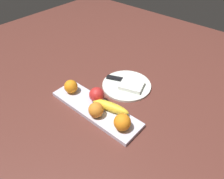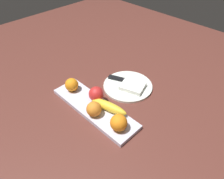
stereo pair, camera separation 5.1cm
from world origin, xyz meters
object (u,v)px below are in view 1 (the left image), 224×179
apple (97,95)px  folded_napkin (132,85)px  banana (110,107)px  fruit_tray (95,109)px  knife (118,79)px  orange_near_apple (122,122)px  dinner_plate (127,85)px  orange_near_banana (96,110)px  orange_center (71,86)px

apple → folded_napkin: 0.19m
banana → fruit_tray: bearing=13.5°
knife → orange_near_apple: bearing=-70.5°
fruit_tray → orange_near_apple: orange_near_apple is taller
fruit_tray → orange_near_apple: bearing=-4.8°
banana → dinner_plate: (-0.06, 0.19, -0.03)m
orange_near_apple → dinner_plate: 0.29m
orange_near_apple → folded_napkin: size_ratio=0.62×
banana → folded_napkin: size_ratio=1.56×
banana → orange_near_apple: (0.10, -0.04, 0.01)m
dinner_plate → folded_napkin: size_ratio=2.20×
knife → orange_near_banana: bearing=-92.9°
folded_napkin → dinner_plate: bearing=180.0°
orange_center → dinner_plate: (0.16, 0.22, -0.04)m
banana → dinner_plate: banana is taller
dinner_plate → knife: bearing=178.6°
fruit_tray → banana: banana is taller
orange_near_banana → fruit_tray: bearing=140.9°
apple → orange_center: size_ratio=1.09×
orange_near_apple → banana: bearing=156.5°
apple → orange_near_apple: size_ratio=1.00×
orange_near_apple → knife: (-0.22, 0.24, -0.04)m
dinner_plate → folded_napkin: folded_napkin is taller
banana → orange_near_apple: 0.11m
apple → dinner_plate: apple is taller
apple → orange_near_apple: 0.19m
fruit_tray → folded_napkin: 0.22m
banana → knife: bearing=-72.6°
apple → orange_near_banana: 0.09m
fruit_tray → folded_napkin: size_ratio=3.98×
apple → knife: apple is taller
banana → knife: (-0.11, 0.19, -0.02)m
orange_near_apple → orange_near_banana: size_ratio=1.07×
orange_near_banana → orange_center: bearing=170.8°
orange_near_apple → folded_napkin: bearing=119.0°
fruit_tray → folded_napkin: bearing=82.2°
dinner_plate → apple: bearing=-97.4°
knife → apple: bearing=-103.4°
folded_napkin → orange_center: bearing=-130.3°
apple → orange_near_apple: (0.18, -0.05, -0.00)m
banana → folded_napkin: (-0.03, 0.19, -0.02)m
fruit_tray → orange_near_banana: 0.06m
fruit_tray → orange_center: bearing=179.5°
fruit_tray → orange_near_apple: (0.16, -0.01, 0.04)m
fruit_tray → banana: size_ratio=2.55×
orange_center → knife: size_ratio=0.36×
orange_near_apple → orange_near_banana: 0.12m
apple → orange_center: bearing=-165.0°
orange_center → dinner_plate: bearing=54.6°
dinner_plate → knife: size_ratio=1.38×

